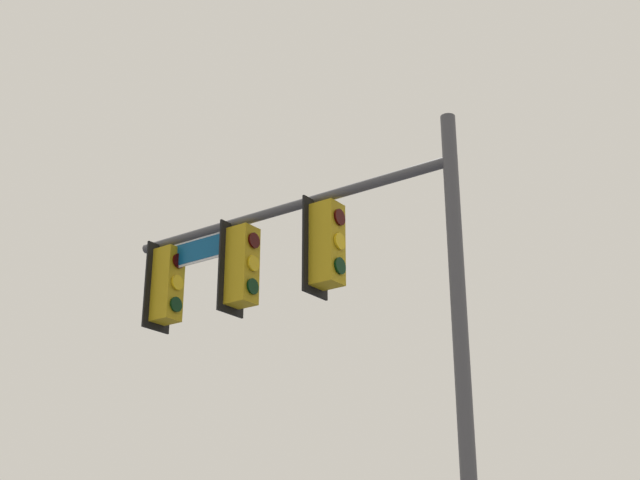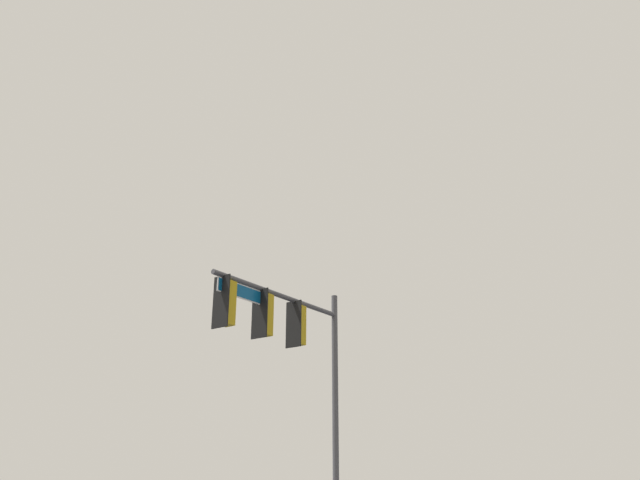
{
  "view_description": "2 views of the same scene",
  "coord_description": "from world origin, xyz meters",
  "views": [
    {
      "loc": [
        -9.4,
        3.2,
        1.6
      ],
      "look_at": [
        -4.96,
        -7.25,
        5.97
      ],
      "focal_mm": 50.0,
      "sensor_mm": 36.0,
      "label": 1
    },
    {
      "loc": [
        10.07,
        0.65,
        1.55
      ],
      "look_at": [
        -3.34,
        -5.1,
        7.24
      ],
      "focal_mm": 35.0,
      "sensor_mm": 36.0,
      "label": 2
    }
  ],
  "objects": [
    {
      "name": "signal_pole_near",
      "position": [
        -4.82,
        -6.73,
        5.13
      ],
      "size": [
        5.15,
        1.41,
        6.91
      ],
      "color": "#47474C",
      "rests_on": "ground_plane"
    }
  ]
}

